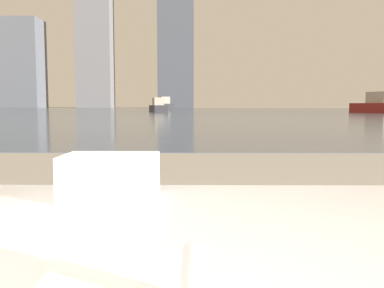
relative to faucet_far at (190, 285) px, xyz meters
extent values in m
cube|color=white|center=(-0.14, 0.19, -0.07)|extent=(1.45, 1.13, 0.04)
cylinder|color=silver|center=(0.00, 0.06, -0.03)|extent=(0.04, 0.04, 0.04)
cylinder|color=silver|center=(0.00, -0.02, 0.01)|extent=(0.04, 0.17, 0.04)
cube|color=white|center=(-0.23, 0.69, -0.03)|extent=(0.25, 0.18, 0.04)
cube|color=white|center=(-0.23, 0.69, 0.01)|extent=(0.25, 0.18, 0.04)
cube|color=white|center=(-0.23, 0.69, 0.05)|extent=(0.25, 0.18, 0.04)
cube|color=slate|center=(-0.14, 61.79, -0.62)|extent=(180.00, 110.00, 0.01)
cube|color=#4C4C51|center=(34.37, 84.59, -0.29)|extent=(2.73, 3.87, 0.64)
cube|color=silver|center=(34.37, 84.59, 0.40)|extent=(1.43, 1.64, 0.74)
cube|color=#2D2D33|center=(-4.26, 48.37, -0.23)|extent=(2.51, 4.59, 0.76)
cube|color=#B2A893|center=(-4.26, 48.37, 0.58)|extent=(1.45, 1.85, 0.87)
cube|color=maroon|center=(18.35, 42.53, -0.12)|extent=(4.55, 5.83, 0.99)
cube|color=#B2A893|center=(18.35, 42.53, 0.94)|extent=(2.29, 2.54, 1.13)
cube|color=#2D2D33|center=(-5.15, 70.29, -0.12)|extent=(3.66, 6.01, 0.99)
cube|color=#B2A893|center=(-5.15, 70.29, 0.95)|extent=(2.03, 2.47, 1.14)
cube|color=slate|center=(-48.70, 117.79, 11.41)|extent=(13.02, 8.80, 24.06)
cube|color=#4C515B|center=(-5.23, 117.79, 18.52)|extent=(9.49, 11.55, 38.28)
camera|label=1|loc=(0.01, -0.47, 0.20)|focal=40.00mm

